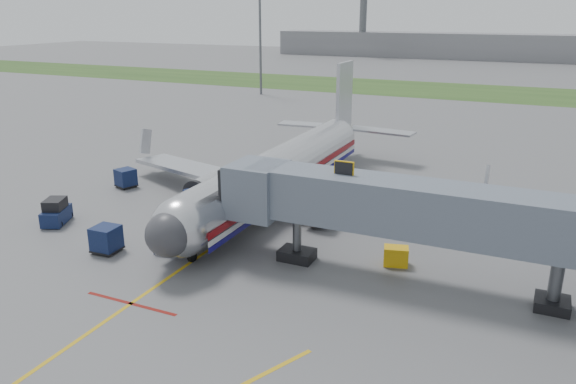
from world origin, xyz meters
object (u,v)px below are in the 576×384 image
at_px(belt_loader, 178,235).
at_px(ramp_worker, 162,236).
at_px(baggage_tug, 56,213).
at_px(airliner, 281,170).

bearing_deg(belt_loader, ramp_worker, -114.32).
bearing_deg(belt_loader, baggage_tug, -176.49).
relative_size(airliner, belt_loader, 7.02).
distance_m(baggage_tug, ramp_worker, 10.06).
bearing_deg(belt_loader, airliner, 77.36).
relative_size(baggage_tug, belt_loader, 0.61).
xyz_separation_m(airliner, baggage_tug, (-13.06, -11.85, -1.80)).
height_order(airliner, ramp_worker, airliner).
distance_m(airliner, baggage_tug, 17.72).
height_order(airliner, belt_loader, airliner).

